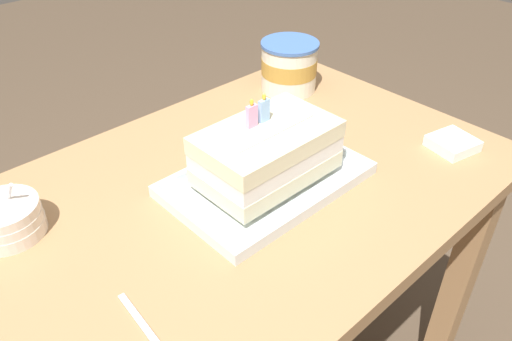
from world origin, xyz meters
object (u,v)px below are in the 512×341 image
(foil_tray, at_px, (266,181))
(birthday_cake, at_px, (267,152))
(ice_cream_tub, at_px, (289,66))
(bowl_stack, at_px, (7,219))
(napkin_pile, at_px, (453,143))
(serving_spoon_near_tray, at_px, (155,340))

(foil_tray, height_order, birthday_cake, birthday_cake)
(ice_cream_tub, bearing_deg, foil_tray, -141.84)
(birthday_cake, height_order, ice_cream_tub, birthday_cake)
(bowl_stack, height_order, napkin_pile, bowl_stack)
(foil_tray, distance_m, ice_cream_tub, 0.42)
(bowl_stack, relative_size, napkin_pile, 1.17)
(birthday_cake, relative_size, bowl_stack, 2.12)
(ice_cream_tub, distance_m, serving_spoon_near_tray, 0.80)
(foil_tray, bearing_deg, serving_spoon_near_tray, -156.94)
(foil_tray, height_order, ice_cream_tub, ice_cream_tub)
(bowl_stack, xyz_separation_m, serving_spoon_near_tray, (0.06, -0.35, -0.03))
(ice_cream_tub, relative_size, serving_spoon_near_tray, 1.02)
(bowl_stack, bearing_deg, foil_tray, -25.79)
(foil_tray, xyz_separation_m, ice_cream_tub, (0.32, 0.25, 0.06))
(ice_cream_tub, relative_size, napkin_pile, 1.40)
(serving_spoon_near_tray, bearing_deg, bowl_stack, 99.08)
(birthday_cake, xyz_separation_m, bowl_stack, (-0.41, 0.20, -0.04))
(bowl_stack, distance_m, napkin_pile, 0.88)
(foil_tray, xyz_separation_m, serving_spoon_near_tray, (-0.36, -0.15, -0.00))
(foil_tray, bearing_deg, birthday_cake, 90.00)
(napkin_pile, bearing_deg, birthday_cake, 154.74)
(serving_spoon_near_tray, height_order, napkin_pile, napkin_pile)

